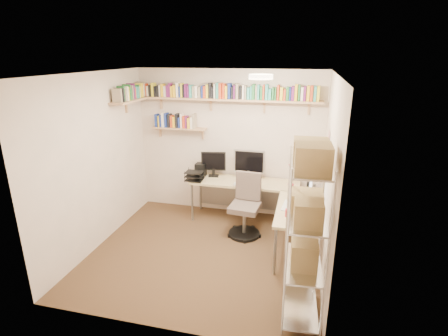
% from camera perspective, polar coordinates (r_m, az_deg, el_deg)
% --- Properties ---
extents(ground, '(3.20, 3.20, 0.00)m').
position_cam_1_polar(ground, '(5.18, -3.12, -13.65)').
color(ground, '#462E1E').
rests_on(ground, ground).
extents(room_shell, '(3.24, 3.04, 2.52)m').
position_cam_1_polar(room_shell, '(4.56, -3.40, 3.12)').
color(room_shell, beige).
rests_on(room_shell, ground).
extents(wall_shelves, '(3.12, 1.09, 0.80)m').
position_cam_1_polar(wall_shelves, '(5.80, -3.65, 11.17)').
color(wall_shelves, tan).
rests_on(wall_shelves, ground).
extents(corner_desk, '(2.15, 1.79, 1.22)m').
position_cam_1_polar(corner_desk, '(5.60, 4.30, -3.16)').
color(corner_desk, tan).
rests_on(corner_desk, ground).
extents(office_chair, '(0.52, 0.53, 0.99)m').
position_cam_1_polar(office_chair, '(5.49, 3.54, -6.79)').
color(office_chair, black).
rests_on(office_chair, ground).
extents(wire_rack, '(0.43, 0.81, 1.98)m').
position_cam_1_polar(wire_rack, '(3.50, 13.52, -5.99)').
color(wire_rack, silver).
rests_on(wire_rack, ground).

